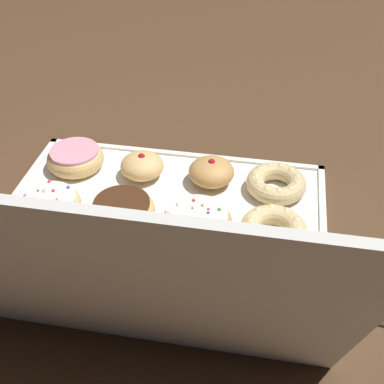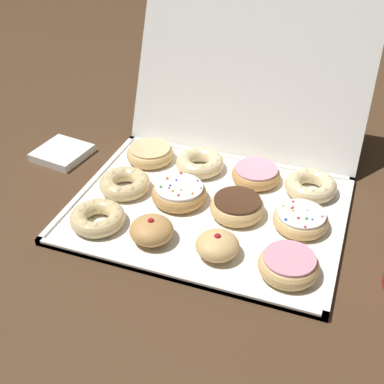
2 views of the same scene
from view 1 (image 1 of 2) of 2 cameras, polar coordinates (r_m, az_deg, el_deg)
name	(u,v)px [view 1 (image 1 of 2)]	position (r m, az deg, el deg)	size (l,w,h in m)	color
ground_plane	(159,228)	(0.89, -3.68, -4.07)	(3.00, 3.00, 0.00)	#4C331E
donut_box	(159,226)	(0.89, -3.69, -3.82)	(0.57, 0.44, 0.01)	white
box_lid_open	(85,290)	(0.55, -11.94, -10.71)	(0.57, 0.42, 0.01)	white
cruller_donut_0	(276,183)	(0.95, 9.43, 1.01)	(0.11, 0.11, 0.04)	#EACC8C
jelly_filled_donut_1	(211,172)	(0.96, 2.19, 2.29)	(0.09, 0.09, 0.05)	tan
jelly_filled_donut_2	(142,166)	(0.98, -5.62, 2.96)	(0.08, 0.08, 0.05)	#E5B770
pink_frosted_donut_3	(75,158)	(1.03, -12.97, 3.74)	(0.11, 0.11, 0.04)	#E5B770
cruller_donut_4	(273,228)	(0.86, 9.13, -4.05)	(0.11, 0.11, 0.04)	#EACC8C
sprinkle_donut_5	(197,222)	(0.86, 0.55, -3.38)	(0.12, 0.12, 0.04)	tan
chocolate_frosted_donut_6	(123,209)	(0.89, -7.76, -1.92)	(0.11, 0.11, 0.04)	#E5B770
sprinkle_donut_7	(49,205)	(0.93, -15.77, -1.42)	(0.11, 0.11, 0.04)	#E5B770
glazed_ring_donut_8	(267,293)	(0.76, 8.45, -11.15)	(0.12, 0.12, 0.04)	#E5B770
cruller_donut_9	(181,281)	(0.76, -1.24, -9.96)	(0.11, 0.11, 0.04)	beige
pink_frosted_donut_10	(93,269)	(0.80, -11.02, -8.48)	(0.11, 0.11, 0.03)	tan
cruller_donut_11	(17,256)	(0.85, -19.03, -6.86)	(0.12, 0.12, 0.04)	beige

